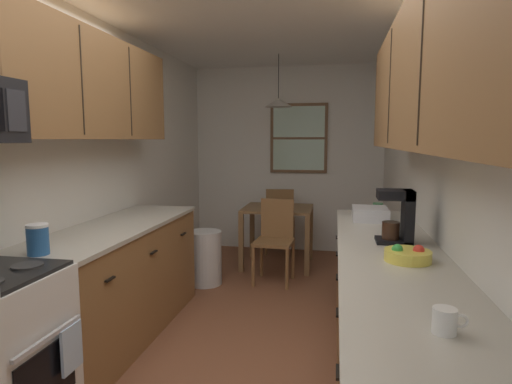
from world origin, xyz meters
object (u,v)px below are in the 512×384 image
at_px(trash_bin, 205,258).
at_px(coffee_maker, 400,215).
at_px(dining_chair_near, 275,236).
at_px(dish_rack, 370,214).
at_px(mug_spare, 378,208).
at_px(storage_canister, 38,239).
at_px(dining_chair_far, 280,217).
at_px(table_serving_bowl, 271,204).
at_px(dining_table, 278,218).
at_px(fruit_bowl, 408,255).
at_px(mug_by_coffeemaker, 445,321).

distance_m(trash_bin, coffee_maker, 2.45).
bearing_deg(dining_chair_near, dish_rack, -46.55).
xyz_separation_m(trash_bin, mug_spare, (1.74, -0.39, 0.66)).
xyz_separation_m(dining_chair_near, coffee_maker, (1.04, -1.75, 0.58)).
bearing_deg(storage_canister, dining_chair_near, 66.99).
bearing_deg(dining_chair_far, storage_canister, -104.67).
relative_size(dining_chair_near, table_serving_bowl, 5.43).
height_order(trash_bin, dish_rack, dish_rack).
height_order(dining_table, storage_canister, storage_canister).
distance_m(dining_table, dish_rack, 1.85).
xyz_separation_m(storage_canister, coffee_maker, (2.07, 0.67, 0.09)).
height_order(storage_canister, table_serving_bowl, storage_canister).
relative_size(dining_table, coffee_maker, 2.44).
relative_size(mug_spare, fruit_bowl, 0.51).
bearing_deg(fruit_bowl, coffee_maker, 88.31).
bearing_deg(dish_rack, coffee_maker, -81.26).
bearing_deg(dish_rack, trash_bin, 156.15).
distance_m(mug_by_coffeemaker, fruit_bowl, 0.88).
distance_m(dining_chair_far, mug_by_coffeemaker, 4.35).
height_order(dining_chair_near, fruit_bowl, fruit_bowl).
bearing_deg(fruit_bowl, mug_by_coffeemaker, -91.17).
height_order(dining_table, dining_chair_near, dining_chair_near).
distance_m(dining_chair_far, mug_spare, 2.14).
bearing_deg(dish_rack, dining_table, 122.20).
bearing_deg(storage_canister, dining_table, 71.88).
height_order(dining_table, dining_chair_far, dining_chair_far).
bearing_deg(storage_canister, table_serving_bowl, 73.92).
bearing_deg(table_serving_bowl, fruit_bowl, -67.27).
bearing_deg(table_serving_bowl, mug_by_coffeemaker, -72.58).
relative_size(dining_chair_far, mug_by_coffeemaker, 7.68).
relative_size(fruit_bowl, table_serving_bowl, 1.49).
height_order(trash_bin, coffee_maker, coffee_maker).
height_order(dining_chair_far, trash_bin, dining_chair_far).
bearing_deg(dining_chair_far, mug_spare, -57.94).
height_order(storage_canister, mug_spare, storage_canister).
relative_size(dining_chair_near, dish_rack, 2.65).
relative_size(trash_bin, fruit_bowl, 2.35).
distance_m(storage_canister, fruit_bowl, 2.07).
distance_m(coffee_maker, dish_rack, 0.80).
xyz_separation_m(coffee_maker, table_serving_bowl, (-1.19, 2.39, -0.32)).
relative_size(mug_by_coffeemaker, fruit_bowl, 0.47).
relative_size(dining_chair_far, mug_spare, 7.12).
height_order(fruit_bowl, table_serving_bowl, fruit_bowl).
height_order(trash_bin, storage_canister, storage_canister).
bearing_deg(mug_by_coffeemaker, trash_bin, 121.77).
height_order(dining_chair_far, coffee_maker, coffee_maker).
bearing_deg(dining_chair_near, mug_spare, -32.10).
bearing_deg(table_serving_bowl, dish_rack, -56.45).
relative_size(dining_table, fruit_bowl, 3.35).
bearing_deg(trash_bin, table_serving_bowl, 56.61).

